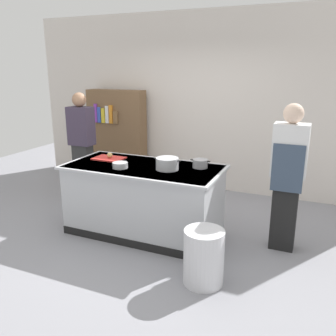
% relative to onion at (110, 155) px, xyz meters
% --- Properties ---
extents(ground_plane, '(10.00, 10.00, 0.00)m').
position_rel_onion_xyz_m(ground_plane, '(0.57, -0.12, -0.96)').
color(ground_plane, gray).
extents(back_wall, '(6.40, 0.12, 3.00)m').
position_rel_onion_xyz_m(back_wall, '(0.57, 1.98, 0.54)').
color(back_wall, silver).
rests_on(back_wall, ground_plane).
extents(counter_island, '(1.98, 0.98, 0.90)m').
position_rel_onion_xyz_m(counter_island, '(0.57, -0.12, -0.49)').
color(counter_island, '#B7BABF').
rests_on(counter_island, ground_plane).
extents(cutting_board, '(0.40, 0.28, 0.02)m').
position_rel_onion_xyz_m(cutting_board, '(-0.02, 0.00, -0.05)').
color(cutting_board, red).
rests_on(cutting_board, counter_island).
extents(onion, '(0.07, 0.07, 0.07)m').
position_rel_onion_xyz_m(onion, '(0.00, 0.00, 0.00)').
color(onion, tan).
rests_on(onion, cutting_board).
extents(stock_pot, '(0.34, 0.27, 0.14)m').
position_rel_onion_xyz_m(stock_pot, '(0.90, -0.15, 0.02)').
color(stock_pot, '#B7BABF').
rests_on(stock_pot, counter_island).
extents(sauce_pan, '(0.25, 0.18, 0.11)m').
position_rel_onion_xyz_m(sauce_pan, '(1.24, 0.09, -0.00)').
color(sauce_pan, '#99999E').
rests_on(sauce_pan, counter_island).
extents(mixing_bowl, '(0.19, 0.19, 0.07)m').
position_rel_onion_xyz_m(mixing_bowl, '(0.35, -0.32, -0.02)').
color(mixing_bowl, '#B7BABF').
rests_on(mixing_bowl, counter_island).
extents(trash_bin, '(0.40, 0.40, 0.57)m').
position_rel_onion_xyz_m(trash_bin, '(1.63, -0.91, -0.67)').
color(trash_bin, silver).
rests_on(trash_bin, ground_plane).
extents(person_chef, '(0.38, 0.25, 1.72)m').
position_rel_onion_xyz_m(person_chef, '(2.27, 0.15, -0.04)').
color(person_chef, black).
rests_on(person_chef, ground_plane).
extents(person_guest, '(0.38, 0.24, 1.72)m').
position_rel_onion_xyz_m(person_guest, '(-0.92, 0.62, -0.05)').
color(person_guest, '#2F2F2F').
rests_on(person_guest, ground_plane).
extents(bookshelf, '(1.10, 0.31, 1.70)m').
position_rel_onion_xyz_m(bookshelf, '(-0.91, 1.68, -0.10)').
color(bookshelf, brown).
rests_on(bookshelf, ground_plane).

